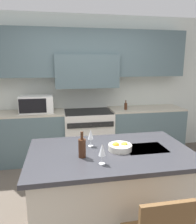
# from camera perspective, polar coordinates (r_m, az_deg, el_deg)

# --- Properties ---
(ground_plane) EXTENTS (10.00, 10.00, 0.00)m
(ground_plane) POSITION_cam_1_polar(r_m,az_deg,el_deg) (2.98, 2.40, -24.44)
(ground_plane) COLOR brown
(back_cabinetry) EXTENTS (10.00, 0.46, 2.70)m
(back_cabinetry) POSITION_cam_1_polar(r_m,az_deg,el_deg) (4.28, -3.23, 10.03)
(back_cabinetry) COLOR silver
(back_cabinetry) RESTS_ON ground_plane
(back_counter) EXTENTS (3.78, 0.62, 0.93)m
(back_counter) POSITION_cam_1_polar(r_m,az_deg,el_deg) (4.25, -2.62, -5.67)
(back_counter) COLOR #4C6066
(back_counter) RESTS_ON ground_plane
(range_stove) EXTENTS (0.89, 0.70, 0.92)m
(range_stove) POSITION_cam_1_polar(r_m,az_deg,el_deg) (4.23, -2.58, -5.85)
(range_stove) COLOR beige
(range_stove) RESTS_ON ground_plane
(microwave) EXTENTS (0.59, 0.37, 0.30)m
(microwave) POSITION_cam_1_polar(r_m,az_deg,el_deg) (4.08, -15.72, 2.04)
(microwave) COLOR silver
(microwave) RESTS_ON back_counter
(kitchen_island) EXTENTS (1.73, 1.07, 0.89)m
(kitchen_island) POSITION_cam_1_polar(r_m,az_deg,el_deg) (2.57, 3.24, -19.16)
(kitchen_island) COLOR beige
(kitchen_island) RESTS_ON ground_plane
(wine_bottle) EXTENTS (0.07, 0.07, 0.26)m
(wine_bottle) POSITION_cam_1_polar(r_m,az_deg,el_deg) (2.18, -4.18, -9.24)
(wine_bottle) COLOR #422314
(wine_bottle) RESTS_ON kitchen_island
(wine_glass_near) EXTENTS (0.07, 0.07, 0.20)m
(wine_glass_near) POSITION_cam_1_polar(r_m,az_deg,el_deg) (2.02, 1.06, -10.03)
(wine_glass_near) COLOR white
(wine_glass_near) RESTS_ON kitchen_island
(wine_glass_far) EXTENTS (0.07, 0.07, 0.20)m
(wine_glass_far) POSITION_cam_1_polar(r_m,az_deg,el_deg) (2.44, -1.94, -5.99)
(wine_glass_far) COLOR white
(wine_glass_far) RESTS_ON kitchen_island
(fruit_bowl) EXTENTS (0.25, 0.25, 0.09)m
(fruit_bowl) POSITION_cam_1_polar(r_m,az_deg,el_deg) (2.37, 5.77, -9.08)
(fruit_bowl) COLOR silver
(fruit_bowl) RESTS_ON kitchen_island
(oil_bottle_on_counter) EXTENTS (0.06, 0.06, 0.18)m
(oil_bottle_on_counter) POSITION_cam_1_polar(r_m,az_deg,el_deg) (4.19, 7.25, 1.55)
(oil_bottle_on_counter) COLOR #422314
(oil_bottle_on_counter) RESTS_ON back_counter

